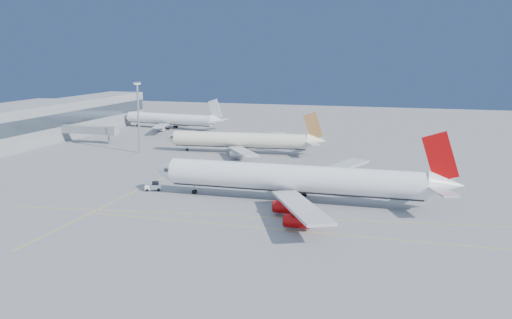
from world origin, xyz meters
The scene contains 9 objects.
ground centered at (0.00, 0.00, 0.00)m, with size 500.00×500.00×0.00m, color slate.
terminal centered at (-114.93, 85.00, 7.51)m, with size 18.40×110.00×15.00m.
jet_bridge centered at (-93.11, 72.00, 5.17)m, with size 23.60×3.60×6.90m.
taxiway_lines centered at (-14.71, 6.34, 0.01)m, with size 118.86×140.00×0.02m.
airliner_virgin centered at (2.68, 8.07, 5.55)m, with size 74.37×67.04×18.40m.
airliner_etihad centered at (-29.77, 67.04, 4.64)m, with size 58.37×53.79×15.23m.
airliner_third centered at (-80.76, 119.26, 4.41)m, with size 54.34×49.73×14.58m.
pushback_tug centered at (-35.93, 8.83, 1.07)m, with size 4.59×3.72×2.31m.
light_mast centered at (-65.31, 57.65, 14.67)m, with size 2.15×2.15×24.86m.
Camera 1 is at (29.42, -121.42, 35.56)m, focal length 40.00 mm.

